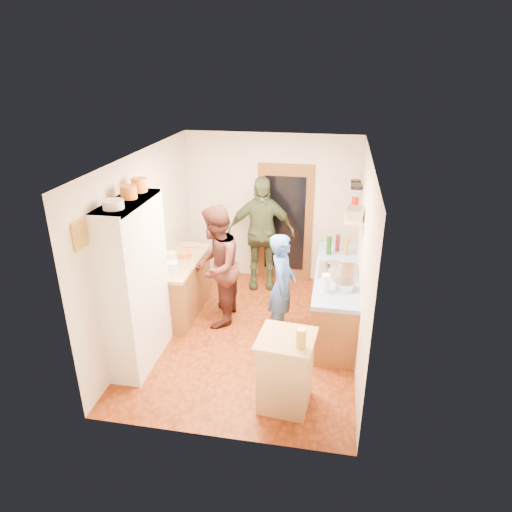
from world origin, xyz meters
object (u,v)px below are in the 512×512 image
(right_counter_base, at_px, (335,300))
(person_hob, at_px, (284,287))
(hutch_body, at_px, (136,285))
(person_back, at_px, (262,233))
(person_left, at_px, (219,266))
(island_base, at_px, (285,373))

(right_counter_base, bearing_deg, person_hob, -149.92)
(hutch_body, xyz_separation_m, person_back, (1.20, 2.39, -0.12))
(right_counter_base, bearing_deg, person_left, -174.10)
(person_back, bearing_deg, island_base, -84.78)
(right_counter_base, bearing_deg, person_back, 139.96)
(island_base, relative_size, person_back, 0.44)
(person_hob, bearing_deg, right_counter_base, -59.77)
(person_hob, xyz_separation_m, person_left, (-1.00, 0.24, 0.14))
(person_hob, distance_m, person_back, 1.63)
(hutch_body, bearing_deg, island_base, -15.58)
(person_hob, height_order, person_left, person_left)
(island_base, xyz_separation_m, person_left, (-1.20, 1.67, 0.49))
(right_counter_base, distance_m, person_hob, 0.91)
(person_hob, distance_m, person_left, 1.03)
(island_base, distance_m, person_hob, 1.49)
(hutch_body, bearing_deg, person_hob, 26.38)
(hutch_body, bearing_deg, right_counter_base, 27.47)
(person_left, xyz_separation_m, person_back, (0.42, 1.27, 0.07))
(hutch_body, bearing_deg, person_left, 55.14)
(person_left, bearing_deg, person_back, 159.53)
(right_counter_base, xyz_separation_m, person_left, (-1.72, -0.18, 0.50))
(person_back, bearing_deg, person_hob, -78.69)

